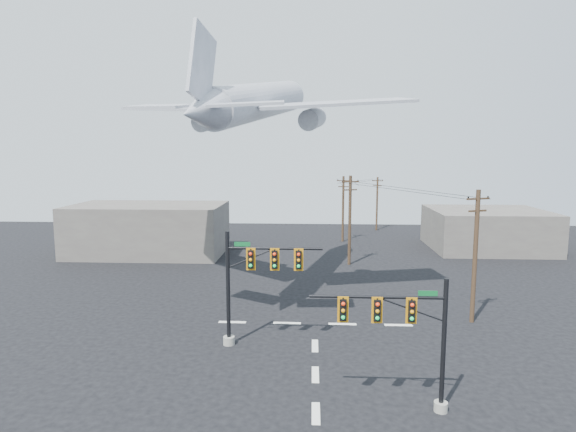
# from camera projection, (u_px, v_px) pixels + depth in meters

# --- Properties ---
(ground) EXTENTS (120.00, 120.00, 0.00)m
(ground) POSITION_uv_depth(u_px,v_px,m) (316.00, 413.00, 22.88)
(ground) COLOR black
(ground) RESTS_ON ground
(lane_markings) EXTENTS (14.00, 21.20, 0.01)m
(lane_markings) POSITION_uv_depth(u_px,v_px,m) (315.00, 364.00, 28.16)
(lane_markings) COLOR white
(lane_markings) RESTS_ON ground
(signal_mast_near) EXTENTS (6.67, 0.72, 6.55)m
(signal_mast_near) POSITION_uv_depth(u_px,v_px,m) (410.00, 337.00, 22.59)
(signal_mast_near) COLOR gray
(signal_mast_near) RESTS_ON ground
(signal_mast_far) EXTENTS (6.35, 0.82, 7.41)m
(signal_mast_far) POSITION_uv_depth(u_px,v_px,m) (251.00, 283.00, 30.33)
(signal_mast_far) COLOR gray
(signal_mast_far) RESTS_ON ground
(utility_pole_a) EXTENTS (1.84, 0.86, 9.69)m
(utility_pole_a) POSITION_uv_depth(u_px,v_px,m) (475.00, 254.00, 34.44)
(utility_pole_a) COLOR #402F1B
(utility_pole_a) RESTS_ON ground
(utility_pole_b) EXTENTS (1.91, 0.78, 9.77)m
(utility_pole_b) POSITION_uv_depth(u_px,v_px,m) (350.00, 219.00, 52.16)
(utility_pole_b) COLOR #402F1B
(utility_pole_b) RESTS_ON ground
(utility_pole_c) EXTENTS (1.84, 0.37, 9.00)m
(utility_pole_c) POSITION_uv_depth(u_px,v_px,m) (343.00, 208.00, 65.70)
(utility_pole_c) COLOR #402F1B
(utility_pole_c) RESTS_ON ground
(utility_pole_d) EXTENTS (1.72, 0.40, 8.36)m
(utility_pole_d) POSITION_uv_depth(u_px,v_px,m) (377.00, 202.00, 75.18)
(utility_pole_d) COLOR #402F1B
(utility_pole_d) RESTS_ON ground
(power_lines) EXTENTS (9.38, 41.01, 1.02)m
(power_lines) POSITION_uv_depth(u_px,v_px,m) (370.00, 184.00, 54.66)
(power_lines) COLOR black
(airliner) EXTENTS (24.86, 26.61, 7.07)m
(airliner) POSITION_uv_depth(u_px,v_px,m) (259.00, 102.00, 39.49)
(airliner) COLOR silver
(building_left) EXTENTS (18.00, 10.00, 6.00)m
(building_left) POSITION_uv_depth(u_px,v_px,m) (149.00, 229.00, 58.11)
(building_left) COLOR #656259
(building_left) RESTS_ON ground
(building_right) EXTENTS (14.00, 12.00, 5.00)m
(building_right) POSITION_uv_depth(u_px,v_px,m) (487.00, 229.00, 61.03)
(building_right) COLOR #656259
(building_right) RESTS_ON ground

